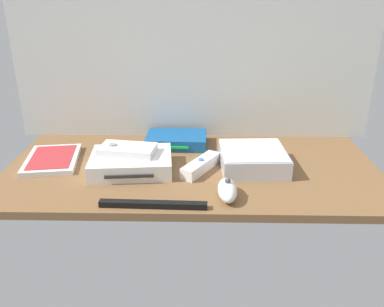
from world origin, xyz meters
TOP-DOWN VIEW (x-y plane):
  - ground_plane at (0.00, 0.00)cm, footprint 100.00×48.00cm
  - back_wall at (0.00, 24.60)cm, footprint 110.00×1.20cm
  - game_console at (-15.97, -2.24)cm, footprint 22.37×17.94cm
  - mini_computer at (16.26, -0.42)cm, footprint 17.78×17.78cm
  - game_case at (-38.81, 2.69)cm, footprint 16.28×20.82cm
  - network_router at (-5.03, 15.97)cm, footprint 18.33×12.76cm
  - remote_wand at (2.39, -2.15)cm, footprint 10.67×14.56cm
  - remote_nunchuk at (8.46, -16.63)cm, footprint 4.60×10.09cm
  - remote_classic_pad at (-16.96, -1.07)cm, footprint 15.38×9.94cm
  - sensor_bar at (-8.16, -21.30)cm, footprint 24.04×2.52cm

SIDE VIEW (x-z plane):
  - ground_plane at x=0.00cm, z-range -2.00..0.00cm
  - sensor_bar at x=-8.16cm, z-range 0.00..1.40cm
  - game_case at x=-38.81cm, z-range -0.02..1.54cm
  - remote_wand at x=2.39cm, z-range -0.19..3.21cm
  - network_router at x=-5.03cm, z-range 0.00..3.40cm
  - remote_nunchuk at x=8.46cm, z-range -0.51..4.59cm
  - game_console at x=-15.97cm, z-range 0.00..4.40cm
  - mini_computer at x=16.26cm, z-range -0.01..5.29cm
  - remote_classic_pad at x=-16.96cm, z-range 4.21..6.61cm
  - back_wall at x=0.00cm, z-range 0.00..64.00cm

